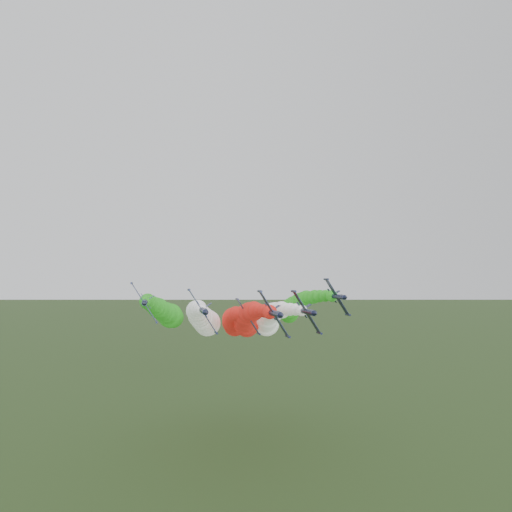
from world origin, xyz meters
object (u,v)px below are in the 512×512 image
object	(u,v)px
jet_trail	(234,321)
jet_outer_right	(294,307)
jet_lead	(247,320)
jet_outer_left	(164,312)
jet_inner_right	(269,319)
jet_inner_left	(203,318)

from	to	relation	value
jet_trail	jet_outer_right	bearing A→B (deg)	-24.96
jet_lead	jet_outer_right	distance (m)	24.35
jet_outer_left	jet_trail	bearing A→B (deg)	20.79
jet_inner_right	jet_outer_right	size ratio (longest dim) A/B	1.01
jet_outer_left	jet_outer_right	distance (m)	36.89
jet_outer_right	jet_trail	size ratio (longest dim) A/B	0.99
jet_inner_left	jet_outer_right	size ratio (longest dim) A/B	1.01
jet_inner_right	jet_outer_left	size ratio (longest dim) A/B	1.01
jet_inner_left	jet_outer_left	distance (m)	13.79
jet_inner_left	jet_inner_right	distance (m)	17.31
jet_lead	jet_inner_left	xyz separation A→B (m)	(-10.23, 7.41, -0.07)
jet_outer_right	jet_lead	bearing A→B (deg)	-134.50
jet_lead	jet_trail	distance (m)	25.09
jet_trail	jet_inner_left	bearing A→B (deg)	-121.59
jet_inner_right	jet_outer_left	xyz separation A→B (m)	(-26.90, 11.02, 1.40)
jet_inner_left	jet_trail	xyz separation A→B (m)	(10.80, 17.56, -2.34)
jet_inner_left	jet_trail	size ratio (longest dim) A/B	1.00
jet_lead	jet_outer_right	size ratio (longest dim) A/B	1.00
jet_inner_right	jet_outer_left	bearing A→B (deg)	157.71
jet_outer_right	jet_trail	distance (m)	18.64
jet_lead	jet_inner_right	size ratio (longest dim) A/B	1.00
jet_inner_right	jet_outer_right	xyz separation A→B (m)	(9.99, 11.12, 2.22)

